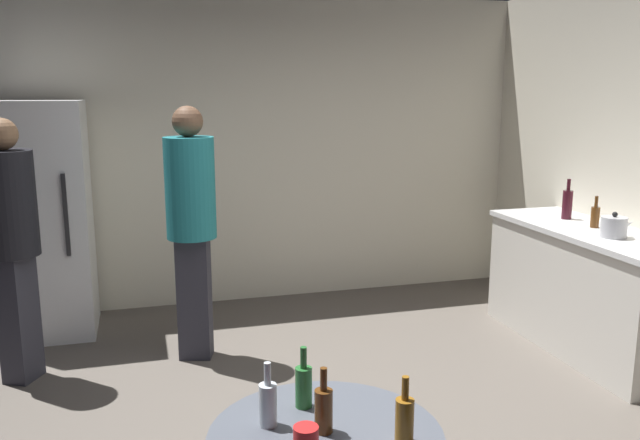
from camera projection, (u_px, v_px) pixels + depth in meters
name	position (u px, v px, depth m)	size (l,w,h in m)	color
wall_back	(235.00, 151.00, 5.63)	(5.32, 0.06, 2.70)	silver
refrigerator	(42.00, 220.00, 4.90)	(0.70, 0.68, 1.80)	white
kitchen_counter	(587.00, 289.00, 4.68)	(0.64, 1.72, 0.90)	beige
kettle	(614.00, 227.00, 4.31)	(0.24, 0.17, 0.18)	#B2B2B7
wine_bottle_on_counter	(567.00, 204.00, 4.93)	(0.08, 0.08, 0.31)	#3F141E
beer_bottle_on_counter	(595.00, 216.00, 4.62)	(0.06, 0.06, 0.23)	#593314
beer_bottle_amber	(404.00, 419.00, 2.09)	(0.06, 0.06, 0.23)	#8C5919
beer_bottle_brown	(324.00, 409.00, 2.15)	(0.06, 0.06, 0.23)	#593314
beer_bottle_green	(304.00, 385.00, 2.33)	(0.06, 0.06, 0.23)	#26662D
beer_bottle_clear	(268.00, 403.00, 2.19)	(0.06, 0.06, 0.23)	silver
person_in_teal_shirt	(191.00, 214.00, 4.40)	(0.42, 0.42, 1.77)	#2D2D38
person_in_black_shirt	(10.00, 231.00, 4.05)	(0.46, 0.46, 1.71)	#2D2D38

